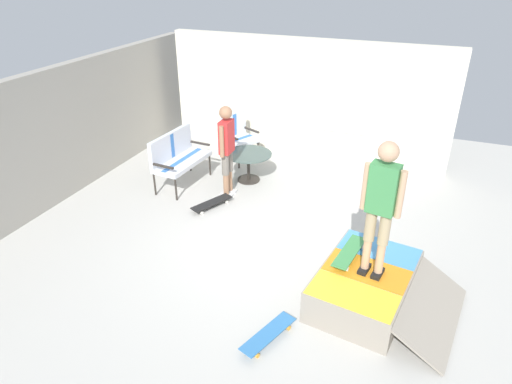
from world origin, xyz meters
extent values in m
cube|color=beige|center=(0.00, 0.00, -0.05)|extent=(12.00, 12.00, 0.10)
cube|color=#9E998E|center=(0.00, 4.00, 1.15)|extent=(9.00, 0.20, 2.30)
cube|color=silver|center=(3.80, 0.50, 1.24)|extent=(0.20, 6.00, 2.48)
cube|color=silver|center=(3.69, -0.40, 1.35)|extent=(0.03, 1.10, 1.40)
cube|color=gray|center=(-0.55, -1.61, 0.23)|extent=(1.74, 1.29, 0.45)
cube|color=yellow|center=(-1.08, -1.53, 0.46)|extent=(0.66, 1.09, 0.01)
cube|color=orange|center=(-0.55, -1.61, 0.46)|extent=(0.66, 1.09, 0.01)
cube|color=#4C99D8|center=(-0.02, -1.69, 0.46)|extent=(0.66, 1.09, 0.01)
cylinder|color=#B2B2B7|center=(-0.48, -1.11, 0.43)|extent=(1.52, 0.28, 0.05)
cube|color=gray|center=(-0.67, -2.42, 0.20)|extent=(1.63, 0.87, 0.38)
cylinder|color=#2D2823|center=(0.86, 2.00, 0.22)|extent=(0.04, 0.04, 0.44)
cylinder|color=#2D2823|center=(2.03, 1.91, 0.22)|extent=(0.04, 0.04, 0.44)
cylinder|color=#2D2823|center=(0.90, 2.47, 0.22)|extent=(0.04, 0.04, 0.44)
cylinder|color=#2D2823|center=(2.06, 2.38, 0.22)|extent=(0.04, 0.04, 0.44)
cube|color=silver|center=(1.46, 2.19, 0.48)|extent=(1.29, 0.64, 0.08)
cube|color=#3872C6|center=(1.46, 2.19, 0.52)|extent=(1.21, 0.19, 0.00)
cube|color=silver|center=(1.48, 2.42, 0.77)|extent=(1.25, 0.18, 0.50)
cube|color=#3872C6|center=(1.48, 2.42, 0.77)|extent=(0.11, 0.09, 0.46)
cube|color=#2D2823|center=(0.86, 2.23, 0.64)|extent=(0.08, 0.47, 0.04)
cube|color=#2D2823|center=(2.06, 2.14, 0.64)|extent=(0.08, 0.47, 0.04)
cylinder|color=#2D2823|center=(2.54, 1.50, 0.22)|extent=(0.04, 0.04, 0.44)
cylinder|color=#2D2823|center=(3.03, 1.27, 0.22)|extent=(0.04, 0.04, 0.44)
cylinder|color=#2D2823|center=(2.75, 1.93, 0.22)|extent=(0.04, 0.04, 0.44)
cylinder|color=#2D2823|center=(3.23, 1.70, 0.22)|extent=(0.04, 0.04, 0.44)
cube|color=silver|center=(2.89, 1.60, 0.48)|extent=(0.80, 0.76, 0.08)
cube|color=#3872C6|center=(2.89, 1.60, 0.52)|extent=(0.57, 0.34, 0.00)
cube|color=silver|center=(2.99, 1.81, 0.77)|extent=(0.59, 0.34, 0.50)
cube|color=#3872C6|center=(2.99, 1.81, 0.77)|extent=(0.13, 0.12, 0.46)
cube|color=#2D2823|center=(2.63, 1.72, 0.64)|extent=(0.24, 0.44, 0.04)
cube|color=#2D2823|center=(3.15, 1.48, 0.64)|extent=(0.24, 0.44, 0.04)
cylinder|color=#2D2823|center=(2.09, 1.10, 0.28)|extent=(0.06, 0.06, 0.55)
cylinder|color=#2D2823|center=(2.09, 1.10, 0.01)|extent=(0.44, 0.44, 0.03)
cylinder|color=#425651|center=(2.09, 1.10, 0.56)|extent=(0.90, 0.90, 0.02)
cube|color=silver|center=(1.33, 1.22, 0.03)|extent=(0.12, 0.24, 0.05)
cylinder|color=#9E7051|center=(1.33, 1.22, 0.25)|extent=(0.10, 0.10, 0.40)
cylinder|color=slate|center=(1.33, 1.22, 0.64)|extent=(0.13, 0.13, 0.40)
cube|color=silver|center=(1.50, 1.23, 0.03)|extent=(0.12, 0.24, 0.05)
cylinder|color=#9E7051|center=(1.50, 1.23, 0.25)|extent=(0.10, 0.10, 0.40)
cylinder|color=slate|center=(1.50, 1.23, 0.64)|extent=(0.13, 0.13, 0.40)
cube|color=red|center=(1.41, 1.23, 1.14)|extent=(0.32, 0.19, 0.59)
sphere|color=#9E7051|center=(1.41, 1.23, 1.57)|extent=(0.22, 0.22, 0.22)
cylinder|color=#9E7051|center=(1.21, 1.22, 1.12)|extent=(0.08, 0.08, 0.56)
cylinder|color=#9E7051|center=(1.61, 1.23, 1.12)|extent=(0.08, 0.08, 0.56)
cube|color=black|center=(-0.58, -1.58, 0.49)|extent=(0.25, 0.15, 0.05)
cylinder|color=tan|center=(-0.58, -1.58, 0.72)|extent=(0.10, 0.10, 0.41)
cylinder|color=tan|center=(-0.58, -1.58, 1.13)|extent=(0.13, 0.13, 0.41)
cube|color=black|center=(-0.60, -1.75, 0.49)|extent=(0.25, 0.15, 0.05)
cylinder|color=tan|center=(-0.60, -1.75, 0.72)|extent=(0.10, 0.10, 0.41)
cylinder|color=tan|center=(-0.60, -1.75, 1.13)|extent=(0.13, 0.13, 0.41)
cube|color=#3F8C4C|center=(-0.59, -1.66, 1.64)|extent=(0.23, 0.35, 0.61)
sphere|color=tan|center=(-0.59, -1.66, 2.09)|extent=(0.23, 0.23, 0.23)
cylinder|color=tan|center=(-0.56, -1.47, 1.62)|extent=(0.08, 0.08, 0.58)
cylinder|color=tan|center=(-0.62, -1.86, 1.62)|extent=(0.08, 0.08, 0.58)
cube|color=black|center=(0.86, 1.29, 0.09)|extent=(0.81, 0.52, 0.02)
cylinder|color=silver|center=(1.08, 1.10, 0.03)|extent=(0.06, 0.05, 0.06)
cylinder|color=silver|center=(1.15, 1.24, 0.03)|extent=(0.06, 0.05, 0.06)
cylinder|color=silver|center=(0.57, 1.33, 0.03)|extent=(0.06, 0.05, 0.06)
cylinder|color=silver|center=(0.64, 1.48, 0.03)|extent=(0.06, 0.05, 0.06)
cube|color=#3372B2|center=(-1.67, -0.71, 0.09)|extent=(0.82, 0.46, 0.02)
cylinder|color=gold|center=(-1.43, -0.88, 0.03)|extent=(0.06, 0.05, 0.06)
cylinder|color=gold|center=(-1.38, -0.73, 0.03)|extent=(0.06, 0.05, 0.06)
cylinder|color=gold|center=(-1.96, -0.69, 0.03)|extent=(0.06, 0.05, 0.06)
cylinder|color=gold|center=(-1.90, -0.54, 0.03)|extent=(0.06, 0.05, 0.06)
cube|color=#3F8C4C|center=(-0.38, -1.34, 0.56)|extent=(0.82, 0.32, 0.01)
cylinder|color=silver|center=(-0.11, -1.46, 0.49)|extent=(0.06, 0.04, 0.06)
cylinder|color=silver|center=(-0.09, -1.31, 0.49)|extent=(0.06, 0.04, 0.06)
cylinder|color=silver|center=(-0.67, -1.38, 0.49)|extent=(0.06, 0.04, 0.06)
cylinder|color=silver|center=(-0.64, -1.22, 0.49)|extent=(0.06, 0.04, 0.06)
camera|label=1|loc=(-5.30, -2.00, 3.99)|focal=31.80mm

